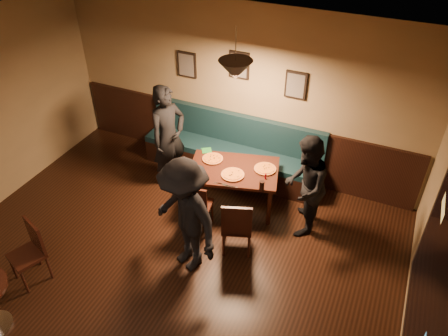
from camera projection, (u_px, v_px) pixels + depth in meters
name	position (u px, v px, depth m)	size (l,w,h in m)	color
floor	(123.00, 323.00, 5.11)	(7.00, 7.00, 0.00)	black
ceiling	(74.00, 114.00, 3.44)	(7.00, 7.00, 0.00)	silver
wall_back	(239.00, 91.00, 6.84)	(6.00, 6.00, 0.00)	#8C704F
wainscot	(237.00, 140.00, 7.35)	(5.88, 0.06, 1.00)	black
booth_bench	(231.00, 148.00, 7.15)	(3.00, 0.60, 1.00)	#0F232D
window_frame	(430.00, 296.00, 3.61)	(0.06, 2.56, 1.86)	black
window_glass	(426.00, 295.00, 3.62)	(2.40, 2.40, 0.00)	black
picture_left	(187.00, 65.00, 6.93)	(0.32, 0.04, 0.42)	black
picture_center	(239.00, 65.00, 6.54)	(0.32, 0.04, 0.42)	black
picture_right	(296.00, 85.00, 6.34)	(0.32, 0.04, 0.42)	black
pendant_lamp	(235.00, 70.00, 5.45)	(0.44, 0.44, 0.25)	black
dining_table	(233.00, 187.00, 6.58)	(1.30, 0.83, 0.69)	black
chair_near_left	(198.00, 205.00, 6.14)	(0.38, 0.38, 0.86)	black
chair_near_right	(237.00, 224.00, 5.80)	(0.40, 0.40, 0.90)	black
diner_left	(169.00, 137.00, 6.74)	(0.63, 0.42, 1.73)	black
diner_right	(305.00, 186.00, 5.93)	(0.75, 0.58, 1.54)	black
diner_front	(185.00, 217.00, 5.35)	(1.07, 0.62, 1.66)	black
pizza_a	(213.00, 159.00, 6.55)	(0.31, 0.31, 0.04)	gold
pizza_b	(233.00, 175.00, 6.23)	(0.34, 0.34, 0.04)	orange
pizza_c	(265.00, 169.00, 6.35)	(0.32, 0.32, 0.04)	orange
soda_glass	(262.00, 186.00, 5.94)	(0.07, 0.07, 0.15)	black
tabasco_bottle	(266.00, 176.00, 6.15)	(0.03, 0.03, 0.11)	#950411
napkin_a	(207.00, 150.00, 6.76)	(0.15, 0.15, 0.01)	#1C6B28
napkin_b	(194.00, 170.00, 6.35)	(0.16, 0.16, 0.01)	#20793E
cutlery_set	(225.00, 185.00, 6.07)	(0.02, 0.19, 0.00)	silver
cafe_chair_far	(26.00, 255.00, 5.39)	(0.38, 0.38, 0.86)	black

